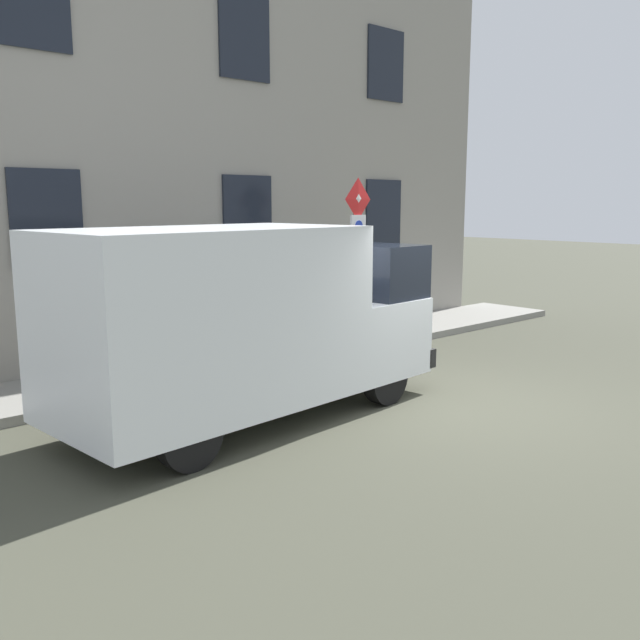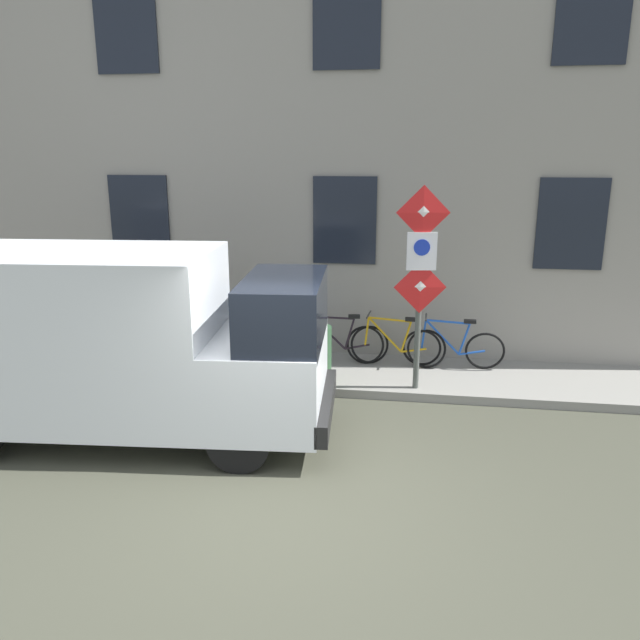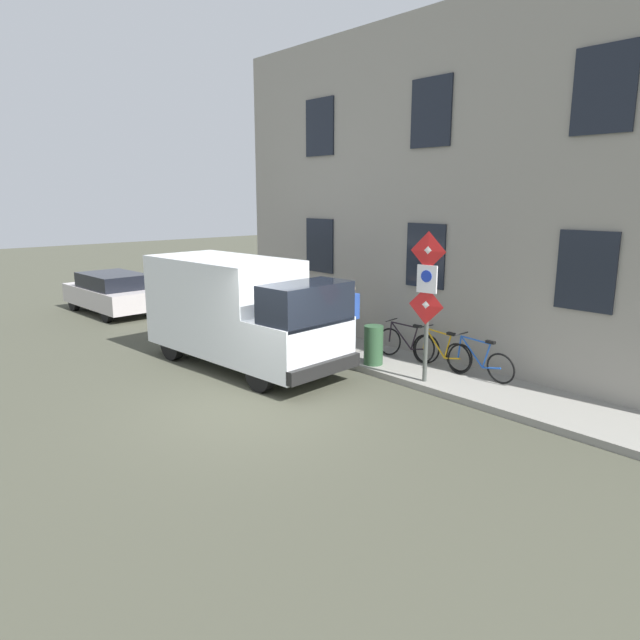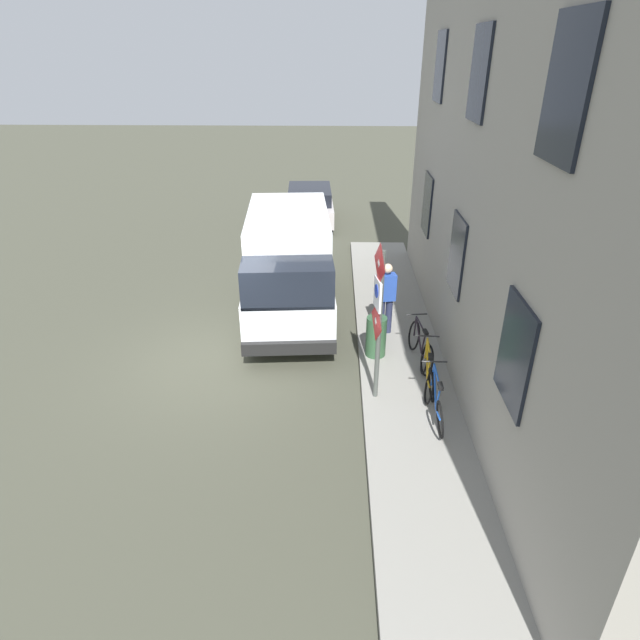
% 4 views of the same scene
% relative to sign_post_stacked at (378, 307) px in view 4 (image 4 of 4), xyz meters
% --- Properties ---
extents(ground_plane, '(80.00, 80.00, 0.00)m').
position_rel_sign_post_stacked_xyz_m(ground_plane, '(-3.31, 1.32, -2.05)').
color(ground_plane, '#404134').
extents(sidewalk_slab, '(1.83, 15.63, 0.14)m').
position_rel_sign_post_stacked_xyz_m(sidewalk_slab, '(0.71, 1.32, -1.98)').
color(sidewalk_slab, gray).
rests_on(sidewalk_slab, ground_plane).
extents(building_facade, '(0.75, 13.63, 7.97)m').
position_rel_sign_post_stacked_xyz_m(building_facade, '(1.97, 1.32, 1.94)').
color(building_facade, gray).
rests_on(building_facade, ground_plane).
extents(sign_post_stacked, '(0.18, 0.56, 2.99)m').
position_rel_sign_post_stacked_xyz_m(sign_post_stacked, '(0.00, 0.00, 0.00)').
color(sign_post_stacked, '#474C47').
rests_on(sign_post_stacked, sidewalk_slab).
extents(delivery_van, '(2.40, 5.47, 2.50)m').
position_rel_sign_post_stacked_xyz_m(delivery_van, '(-1.91, 3.91, -0.72)').
color(delivery_van, white).
rests_on(delivery_van, ground_plane).
extents(parked_hatchback, '(1.94, 4.08, 1.38)m').
position_rel_sign_post_stacked_xyz_m(parked_hatchback, '(-1.75, 11.95, -1.32)').
color(parked_hatchback, beige).
rests_on(parked_hatchback, ground_plane).
extents(bicycle_blue, '(0.46, 1.71, 0.89)m').
position_rel_sign_post_stacked_xyz_m(bicycle_blue, '(1.07, -0.60, -1.54)').
color(bicycle_blue, black).
rests_on(bicycle_blue, sidewalk_slab).
extents(bicycle_orange, '(0.46, 1.72, 0.89)m').
position_rel_sign_post_stacked_xyz_m(bicycle_orange, '(1.07, 0.37, -1.54)').
color(bicycle_orange, black).
rests_on(bicycle_orange, sidewalk_slab).
extents(bicycle_black, '(0.47, 1.72, 0.89)m').
position_rel_sign_post_stacked_xyz_m(bicycle_black, '(1.07, 1.34, -1.54)').
color(bicycle_black, black).
rests_on(bicycle_black, sidewalk_slab).
extents(pedestrian, '(0.44, 0.33, 1.72)m').
position_rel_sign_post_stacked_xyz_m(pedestrian, '(0.42, 2.60, -0.98)').
color(pedestrian, '#262B47').
rests_on(pedestrian, sidewalk_slab).
extents(litter_bin, '(0.44, 0.44, 0.90)m').
position_rel_sign_post_stacked_xyz_m(litter_bin, '(0.15, 1.57, -1.46)').
color(litter_bin, '#2D5133').
rests_on(litter_bin, sidewalk_slab).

